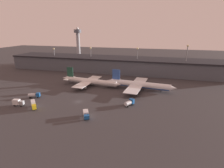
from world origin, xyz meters
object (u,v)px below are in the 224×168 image
airplane_0 (90,81)px  service_vehicle_4 (86,114)px  airplane_1 (139,85)px  service_vehicle_3 (33,104)px  control_tower (78,42)px  service_vehicle_0 (34,95)px  service_vehicle_1 (129,103)px  service_vehicle_2 (18,102)px

airplane_0 → service_vehicle_4: (16.60, -45.92, -1.60)m
airplane_1 → service_vehicle_3: (-50.26, -44.08, -1.49)m
airplane_1 → control_tower: control_tower is taller
service_vehicle_0 → service_vehicle_4: bearing=-42.6°
service_vehicle_3 → control_tower: 145.42m
airplane_1 → service_vehicle_1: bearing=-88.0°
airplane_1 → service_vehicle_3: size_ratio=7.10×
service_vehicle_0 → service_vehicle_2: (-0.80, -12.15, 0.28)m
airplane_0 → service_vehicle_1: size_ratio=7.34×
airplane_1 → service_vehicle_0: (-59.48, -31.75, -1.80)m
service_vehicle_4 → control_tower: (-69.85, 140.76, 22.91)m
airplane_0 → service_vehicle_4: size_ratio=6.97×
airplane_0 → service_vehicle_0: airplane_0 is taller
airplane_1 → airplane_0: bearing=-173.2°
service_vehicle_0 → service_vehicle_4: size_ratio=1.01×
service_vehicle_0 → service_vehicle_1: (57.64, 3.58, 0.10)m
airplane_1 → service_vehicle_3: 66.86m
service_vehicle_0 → airplane_1: bearing=5.8°
airplane_0 → control_tower: 110.83m
service_vehicle_2 → control_tower: control_tower is taller
service_vehicle_0 → service_vehicle_2: size_ratio=1.17×
service_vehicle_1 → control_tower: control_tower is taller
service_vehicle_2 → airplane_0: bearing=52.8°
airplane_1 → control_tower: size_ratio=1.16×
service_vehicle_2 → control_tower: bearing=94.0°
service_vehicle_3 → control_tower: control_tower is taller
airplane_0 → service_vehicle_2: (-24.33, -43.25, -1.30)m
service_vehicle_3 → service_vehicle_2: bearing=-134.4°
airplane_1 → service_vehicle_0: size_ratio=7.03×
airplane_1 → service_vehicle_1: 28.27m
service_vehicle_0 → control_tower: bearing=81.0°
service_vehicle_1 → control_tower: 152.06m
control_tower → service_vehicle_1: bearing=-54.5°
control_tower → service_vehicle_2: bearing=-78.2°
service_vehicle_1 → service_vehicle_2: 60.53m
service_vehicle_1 → airplane_0: bearing=81.0°
airplane_1 → control_tower: 131.43m
airplane_0 → control_tower: bearing=125.1°
service_vehicle_1 → service_vehicle_4: bearing=166.3°
service_vehicle_2 → service_vehicle_3: service_vehicle_3 is taller
service_vehicle_3 → service_vehicle_4: size_ratio=1.00×
service_vehicle_3 → service_vehicle_4: 31.01m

